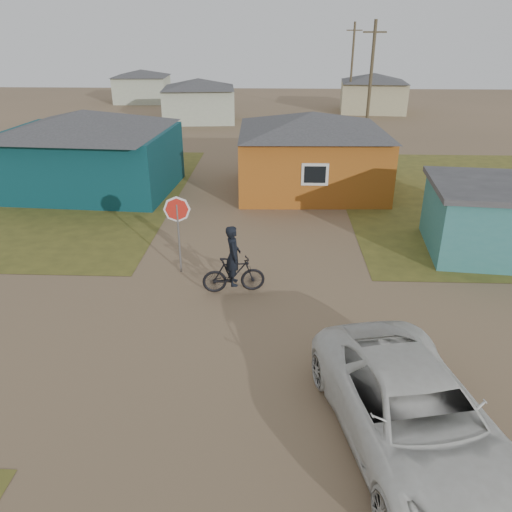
{
  "coord_description": "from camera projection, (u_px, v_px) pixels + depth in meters",
  "views": [
    {
      "loc": [
        0.78,
        -10.65,
        7.6
      ],
      "look_at": [
        0.22,
        3.0,
        1.3
      ],
      "focal_mm": 35.0,
      "sensor_mm": 36.0,
      "label": 1
    }
  ],
  "objects": [
    {
      "name": "utility_pole_near",
      "position": [
        370.0,
        88.0,
        30.86
      ],
      "size": [
        1.4,
        0.2,
        8.0
      ],
      "color": "brown",
      "rests_on": "ground"
    },
    {
      "name": "house_pale_west",
      "position": [
        199.0,
        99.0,
        43.17
      ],
      "size": [
        7.04,
        6.15,
        3.6
      ],
      "color": "#B3BBA0",
      "rests_on": "ground"
    },
    {
      "name": "stop_sign",
      "position": [
        178.0,
        218.0,
        16.17
      ],
      "size": [
        0.85,
        0.28,
        2.68
      ],
      "color": "gray",
      "rests_on": "ground"
    },
    {
      "name": "house_pale_north",
      "position": [
        142.0,
        85.0,
        54.4
      ],
      "size": [
        6.28,
        5.81,
        3.4
      ],
      "color": "#B3BBA0",
      "rests_on": "ground"
    },
    {
      "name": "utility_pole_far",
      "position": [
        352.0,
        68.0,
        45.34
      ],
      "size": [
        1.4,
        0.2,
        8.0
      ],
      "color": "brown",
      "rests_on": "ground"
    },
    {
      "name": "house_beige_east",
      "position": [
        373.0,
        92.0,
        48.01
      ],
      "size": [
        6.95,
        6.05,
        3.6
      ],
      "color": "tan",
      "rests_on": "ground"
    },
    {
      "name": "ground",
      "position": [
        243.0,
        350.0,
        12.87
      ],
      "size": [
        120.0,
        120.0,
        0.0
      ],
      "primitive_type": "plane",
      "color": "#81664A"
    },
    {
      "name": "vehicle",
      "position": [
        415.0,
        415.0,
        9.57
      ],
      "size": [
        3.86,
        6.3,
        1.63
      ],
      "primitive_type": "imported",
      "rotation": [
        0.0,
        0.0,
        0.21
      ],
      "color": "silver",
      "rests_on": "ground"
    },
    {
      "name": "house_teal",
      "position": [
        88.0,
        150.0,
        24.58
      ],
      "size": [
        8.93,
        7.08,
        4.0
      ],
      "color": "#0A3239",
      "rests_on": "ground"
    },
    {
      "name": "house_yellow",
      "position": [
        311.0,
        151.0,
        24.64
      ],
      "size": [
        7.72,
        6.76,
        3.9
      ],
      "color": "#A55719",
      "rests_on": "ground"
    },
    {
      "name": "cyclist",
      "position": [
        233.0,
        268.0,
        15.4
      ],
      "size": [
        2.01,
        0.84,
        2.2
      ],
      "color": "black",
      "rests_on": "ground"
    }
  ]
}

